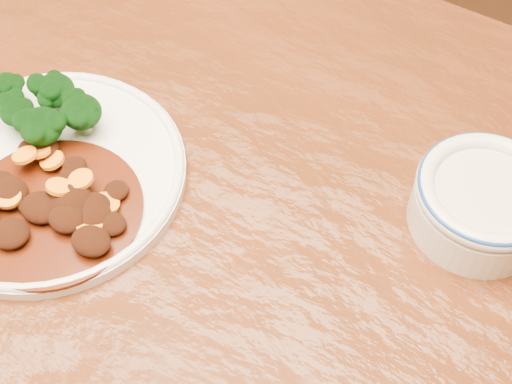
% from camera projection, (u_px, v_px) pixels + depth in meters
% --- Properties ---
extents(dining_table, '(1.59, 1.06, 0.75)m').
position_uv_depth(dining_table, '(139.00, 238.00, 0.78)').
color(dining_table, '#58250F').
rests_on(dining_table, ground).
extents(dinner_plate, '(0.28, 0.28, 0.02)m').
position_uv_depth(dinner_plate, '(47.00, 173.00, 0.72)').
color(dinner_plate, white).
rests_on(dinner_plate, dining_table).
extents(broccoli_florets, '(0.15, 0.10, 0.05)m').
position_uv_depth(broccoli_florets, '(30.00, 108.00, 0.73)').
color(broccoli_florets, '#6B9D51').
rests_on(broccoli_florets, dinner_plate).
extents(mince_stew, '(0.18, 0.18, 0.03)m').
position_uv_depth(mince_stew, '(48.00, 203.00, 0.68)').
color(mince_stew, '#441907').
rests_on(mince_stew, dinner_plate).
extents(dip_bowl, '(0.13, 0.13, 0.06)m').
position_uv_depth(dip_bowl, '(483.00, 201.00, 0.67)').
color(dip_bowl, silver).
rests_on(dip_bowl, dining_table).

